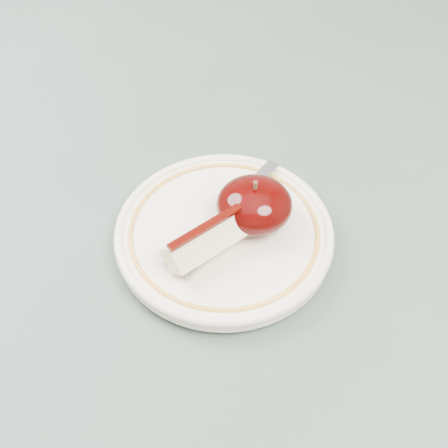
{
  "coord_description": "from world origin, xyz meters",
  "views": [
    {
      "loc": [
        0.03,
        -0.35,
        1.2
      ],
      "look_at": [
        0.03,
        0.01,
        0.78
      ],
      "focal_mm": 50.0,
      "sensor_mm": 36.0,
      "label": 1
    }
  ],
  "objects_px": {
    "table": "(198,300)",
    "fork": "(226,217)",
    "plate": "(224,234)",
    "apple_half": "(254,205)"
  },
  "relations": [
    {
      "from": "fork",
      "to": "table",
      "type": "bearing_deg",
      "value": 157.36
    },
    {
      "from": "table",
      "to": "fork",
      "type": "relative_size",
      "value": 6.25
    },
    {
      "from": "plate",
      "to": "fork",
      "type": "bearing_deg",
      "value": 84.92
    },
    {
      "from": "plate",
      "to": "fork",
      "type": "relative_size",
      "value": 1.39
    },
    {
      "from": "table",
      "to": "apple_half",
      "type": "relative_size",
      "value": 13.05
    },
    {
      "from": "apple_half",
      "to": "fork",
      "type": "height_order",
      "value": "apple_half"
    },
    {
      "from": "plate",
      "to": "fork",
      "type": "distance_m",
      "value": 0.02
    },
    {
      "from": "table",
      "to": "plate",
      "type": "bearing_deg",
      "value": 11.98
    },
    {
      "from": "table",
      "to": "fork",
      "type": "bearing_deg",
      "value": 34.06
    },
    {
      "from": "plate",
      "to": "apple_half",
      "type": "xyz_separation_m",
      "value": [
        0.03,
        0.01,
        0.03
      ]
    }
  ]
}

